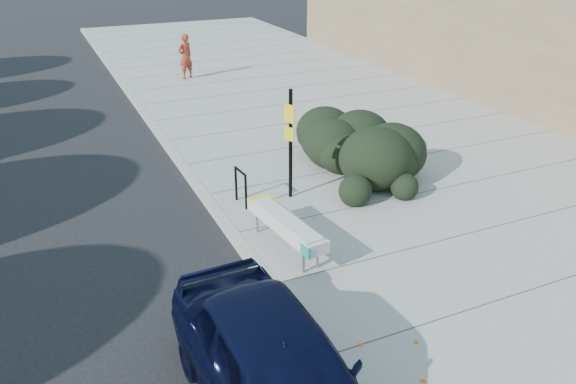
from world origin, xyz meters
The scene contains 9 objects.
ground centered at (0.00, 0.00, 0.00)m, with size 120.00×120.00×0.00m, color black.
sidewalk_near centered at (5.60, 5.00, 0.07)m, with size 11.20×50.00×0.15m, color gray.
curb_near centered at (0.00, 5.00, 0.08)m, with size 0.22×50.00×0.17m, color #9E9E99.
bench centered at (0.71, 1.00, 0.70)m, with size 0.74×2.35×0.69m.
bike_rack centered at (0.60, 3.18, 0.66)m, with size 0.10×0.58×0.84m.
sign_post centered at (1.76, 3.08, 1.60)m, with size 0.15×0.28×2.55m.
hedge centered at (3.94, 4.01, 0.96)m, with size 2.16×4.31×1.62m, color black.
sedan_navy centered at (-1.03, -2.62, 0.76)m, with size 1.80×4.48×1.53m, color black.
pedestrian centered at (2.57, 15.07, 1.05)m, with size 0.66×0.43×1.80m, color maroon.
Camera 1 is at (-3.13, -7.58, 5.84)m, focal length 35.00 mm.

